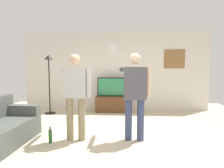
# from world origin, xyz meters

# --- Properties ---
(ground_plane) EXTENTS (8.40, 8.40, 0.00)m
(ground_plane) POSITION_xyz_m (0.00, 0.00, 0.00)
(ground_plane) COLOR beige
(back_wall) EXTENTS (6.40, 0.10, 2.70)m
(back_wall) POSITION_xyz_m (0.00, 2.95, 1.35)
(back_wall) COLOR silver
(back_wall) RESTS_ON ground_plane
(tv_stand) EXTENTS (1.15, 0.53, 0.51)m
(tv_stand) POSITION_xyz_m (-0.06, 2.60, 0.26)
(tv_stand) COLOR brown
(tv_stand) RESTS_ON ground_plane
(television) EXTENTS (1.05, 0.07, 0.63)m
(television) POSITION_xyz_m (-0.06, 2.65, 0.83)
(television) COLOR black
(television) RESTS_ON tv_stand
(wall_clock) EXTENTS (0.27, 0.03, 0.27)m
(wall_clock) POSITION_xyz_m (-0.06, 2.89, 2.16)
(wall_clock) COLOR white
(framed_picture) EXTENTS (0.69, 0.04, 0.63)m
(framed_picture) POSITION_xyz_m (2.01, 2.90, 1.76)
(framed_picture) COLOR olive
(floor_lamp) EXTENTS (0.32, 0.32, 1.86)m
(floor_lamp) POSITION_xyz_m (-2.06, 2.18, 1.33)
(floor_lamp) COLOR black
(floor_lamp) RESTS_ON ground_plane
(person_standing_nearer_lamp) EXTENTS (0.61, 0.78, 1.73)m
(person_standing_nearer_lamp) POSITION_xyz_m (-0.69, 0.14, 0.99)
(person_standing_nearer_lamp) COLOR gray
(person_standing_nearer_lamp) RESTS_ON ground_plane
(person_standing_nearer_couch) EXTENTS (0.62, 0.78, 1.75)m
(person_standing_nearer_couch) POSITION_xyz_m (0.49, 0.20, 0.99)
(person_standing_nearer_couch) COLOR #384266
(person_standing_nearer_couch) RESTS_ON ground_plane
(beverage_bottle) EXTENTS (0.07, 0.07, 0.33)m
(beverage_bottle) POSITION_xyz_m (-1.15, -0.05, 0.13)
(beverage_bottle) COLOR #1E5923
(beverage_bottle) RESTS_ON ground_plane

